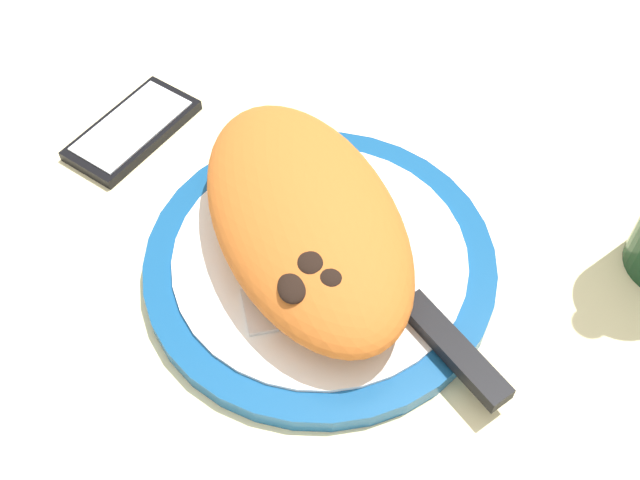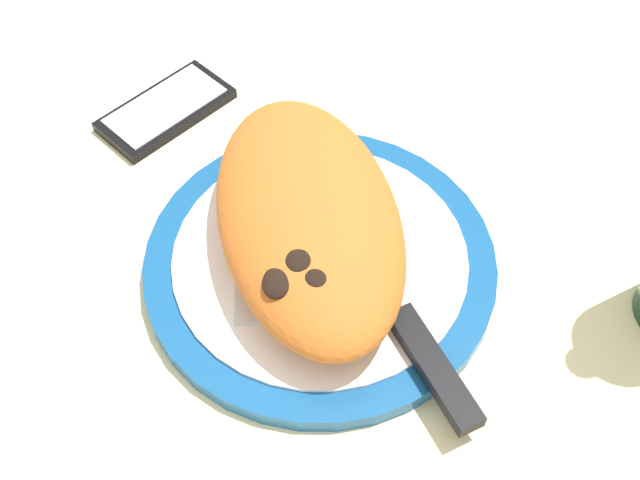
% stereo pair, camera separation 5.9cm
% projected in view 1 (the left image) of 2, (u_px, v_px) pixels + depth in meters
% --- Properties ---
extents(ground_plane, '(1.50, 1.50, 0.03)m').
position_uv_depth(ground_plane, '(320.00, 279.00, 0.64)').
color(ground_plane, beige).
extents(plate, '(0.28, 0.28, 0.02)m').
position_uv_depth(plate, '(320.00, 262.00, 0.62)').
color(plate, navy).
rests_on(plate, ground_plane).
extents(calzone, '(0.26, 0.17, 0.07)m').
position_uv_depth(calzone, '(306.00, 220.00, 0.59)').
color(calzone, '#C16023').
rests_on(calzone, plate).
extents(fork, '(0.16, 0.02, 0.00)m').
position_uv_depth(fork, '(249.00, 261.00, 0.60)').
color(fork, silver).
rests_on(fork, plate).
extents(knife, '(0.23, 0.10, 0.01)m').
position_uv_depth(knife, '(425.00, 318.00, 0.57)').
color(knife, silver).
rests_on(knife, plate).
extents(smartphone, '(0.13, 0.13, 0.01)m').
position_uv_depth(smartphone, '(133.00, 130.00, 0.71)').
color(smartphone, black).
rests_on(smartphone, ground_plane).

